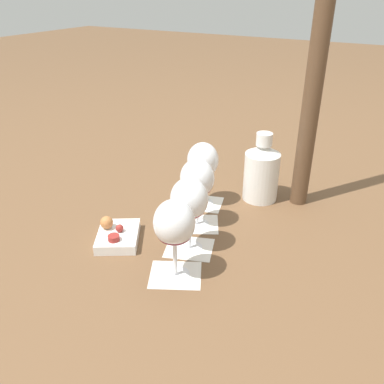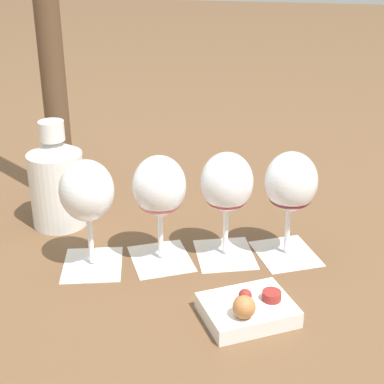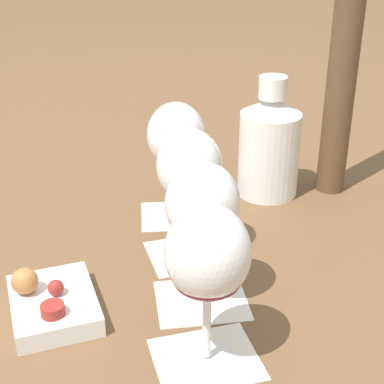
{
  "view_description": "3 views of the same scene",
  "coord_description": "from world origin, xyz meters",
  "views": [
    {
      "loc": [
        0.77,
        0.44,
        0.59
      ],
      "look_at": [
        -0.01,
        0.0,
        0.13
      ],
      "focal_mm": 38.0,
      "sensor_mm": 36.0,
      "label": 1
    },
    {
      "loc": [
        0.18,
        -0.87,
        0.53
      ],
      "look_at": [
        -0.01,
        0.0,
        0.13
      ],
      "focal_mm": 55.0,
      "sensor_mm": 36.0,
      "label": 2
    },
    {
      "loc": [
        0.66,
        0.13,
        0.46
      ],
      "look_at": [
        -0.01,
        0.0,
        0.13
      ],
      "focal_mm": 55.0,
      "sensor_mm": 36.0,
      "label": 3
    }
  ],
  "objects": [
    {
      "name": "snack_dish",
      "position": [
        0.11,
        -0.15,
        0.02
      ],
      "size": [
        0.16,
        0.15,
        0.06
      ],
      "color": "white",
      "rests_on": "ground_plane"
    },
    {
      "name": "tasting_card_2",
      "position": [
        0.05,
        0.03,
        0.0
      ],
      "size": [
        0.13,
        0.14,
        0.0
      ],
      "color": "silver",
      "rests_on": "ground_plane"
    },
    {
      "name": "wine_glass_0",
      "position": [
        -0.17,
        -0.06,
        0.13
      ],
      "size": [
        0.09,
        0.09,
        0.19
      ],
      "color": "white",
      "rests_on": "tasting_card_0"
    },
    {
      "name": "ground_plane",
      "position": [
        0.0,
        0.0,
        0.0
      ],
      "size": [
        8.0,
        8.0,
        0.0
      ],
      "primitive_type": "plane",
      "color": "brown"
    },
    {
      "name": "tasting_card_1",
      "position": [
        -0.06,
        -0.01,
        0.0
      ],
      "size": [
        0.14,
        0.15,
        0.0
      ],
      "color": "silver",
      "rests_on": "ground_plane"
    },
    {
      "name": "wine_glass_3",
      "position": [
        0.16,
        0.05,
        0.13
      ],
      "size": [
        0.09,
        0.09,
        0.19
      ],
      "color": "white",
      "rests_on": "tasting_card_3"
    },
    {
      "name": "tasting_card_0",
      "position": [
        -0.17,
        -0.06,
        0.0
      ],
      "size": [
        0.13,
        0.14,
        0.0
      ],
      "color": "silver",
      "rests_on": "ground_plane"
    },
    {
      "name": "tasting_card_3",
      "position": [
        0.16,
        0.05,
        0.0
      ],
      "size": [
        0.14,
        0.15,
        0.0
      ],
      "color": "silver",
      "rests_on": "ground_plane"
    },
    {
      "name": "ceramic_vase",
      "position": [
        -0.28,
        0.08,
        0.09
      ],
      "size": [
        0.1,
        0.1,
        0.21
      ],
      "color": "white",
      "rests_on": "ground_plane"
    },
    {
      "name": "wine_glass_1",
      "position": [
        -0.06,
        -0.01,
        0.13
      ],
      "size": [
        0.09,
        0.09,
        0.19
      ],
      "color": "white",
      "rests_on": "tasting_card_1"
    },
    {
      "name": "wine_glass_2",
      "position": [
        0.05,
        0.03,
        0.13
      ],
      "size": [
        0.09,
        0.09,
        0.19
      ],
      "color": "white",
      "rests_on": "tasting_card_2"
    }
  ]
}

